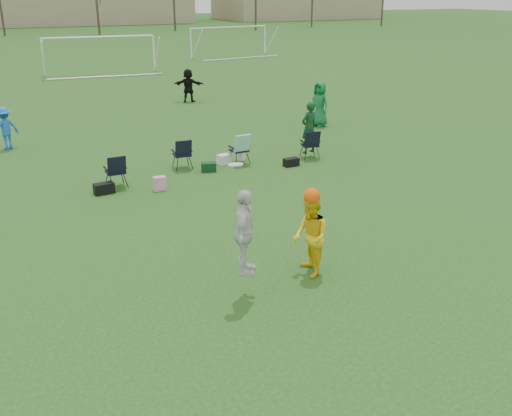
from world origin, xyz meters
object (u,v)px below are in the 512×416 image
fielder_blue (5,128)px  center_contest (285,234)px  fielder_green_far (320,104)px  goal_mid (99,44)px  fielder_black (188,85)px  goal_right (229,33)px

fielder_blue → center_contest: (4.22, -13.12, 0.29)m
fielder_blue → center_contest: 13.79m
fielder_green_far → goal_mid: (-4.98, 20.11, 1.00)m
fielder_black → fielder_blue: bearing=65.9°
goal_mid → goal_right: same height
center_contest → goal_mid: (2.82, 31.58, 0.88)m
fielder_black → goal_right: goal_right is taller
fielder_green_far → center_contest: (-7.79, -11.47, 0.12)m
fielder_green_far → center_contest: bearing=-52.4°
fielder_blue → goal_right: 31.01m
goal_right → goal_mid: bearing=-161.4°
fielder_green_far → center_contest: size_ratio=0.71×
fielder_blue → goal_mid: goal_mid is taller
fielder_blue → center_contest: size_ratio=0.58×
fielder_blue → fielder_black: (8.91, 5.91, 0.08)m
fielder_green_far → fielder_black: (-3.09, 7.57, -0.09)m
fielder_black → goal_mid: bearing=-49.1°
fielder_black → goal_mid: 12.72m
fielder_green_far → goal_right: goal_right is taller
fielder_blue → fielder_green_far: (12.01, -1.66, 0.17)m
center_contest → fielder_blue: bearing=107.8°
fielder_green_far → goal_right: bearing=146.7°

